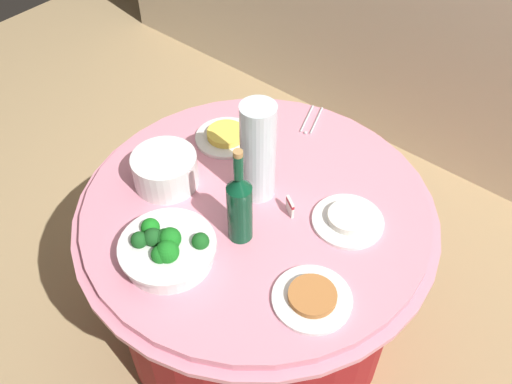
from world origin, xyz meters
The scene contains 11 objects.
ground_plane centered at (0.00, 0.00, 0.00)m, with size 6.00×6.00×0.00m, color tan.
buffet_table centered at (0.00, 0.00, 0.38)m, with size 1.16×1.16×0.74m.
broccoli_bowl centered at (-0.05, -0.33, 0.78)m, with size 0.28×0.28×0.11m.
plate_stack centered at (-0.28, -0.11, 0.80)m, with size 0.21×0.21×0.11m.
wine_bottle centered at (0.05, -0.13, 0.87)m, with size 0.07×0.07×0.34m.
decorative_fruit_vase centered at (-0.03, 0.04, 0.90)m, with size 0.11×0.11×0.34m.
serving_tongs centered at (-0.11, 0.44, 0.74)m, with size 0.10×0.17×0.01m.
food_plate_rice centered at (0.27, 0.12, 0.75)m, with size 0.22×0.22×0.04m.
food_plate_fried_egg centered at (-0.28, 0.17, 0.75)m, with size 0.22×0.22×0.04m.
food_plate_peanuts centered at (0.35, -0.18, 0.75)m, with size 0.22×0.22×0.03m.
label_placard_front centered at (0.11, 0.04, 0.77)m, with size 0.05×0.03×0.05m.
Camera 1 is at (0.76, -0.91, 2.02)m, focal length 38.70 mm.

